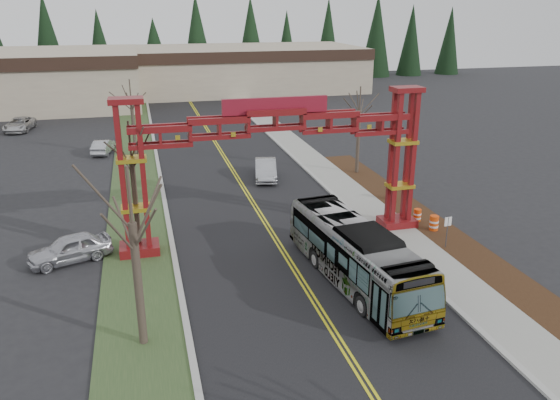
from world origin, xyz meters
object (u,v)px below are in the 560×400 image
object	(u,v)px
parked_car_far_a	(103,147)
bare_tree_median_near	(132,224)
gateway_arch	(275,143)
bare_tree_median_mid	(131,157)
bare_tree_right_far	(360,111)
transit_bus	(356,254)
barrel_south	(434,224)
silver_sedan	(266,169)
street_sign	(448,226)
barrel_north	(390,194)
parked_car_far_b	(19,124)
bare_tree_median_far	(131,102)
parked_car_near_a	(70,248)
retail_building_east	(243,68)
barrel_mid	(417,216)

from	to	relation	value
parked_car_far_a	bare_tree_median_near	distance (m)	33.58
gateway_arch	bare_tree_median_mid	size ratio (longest dim) A/B	2.39
bare_tree_median_mid	bare_tree_right_far	bearing A→B (deg)	32.11
transit_bus	barrel_south	distance (m)	8.88
silver_sedan	street_sign	xyz separation A→B (m)	(7.03, -15.99, 0.64)
street_sign	barrel_north	distance (m)	8.59
silver_sedan	gateway_arch	bearing A→B (deg)	-88.93
bare_tree_median_near	barrel_north	bearing A→B (deg)	37.93
parked_car_far_b	bare_tree_median_far	size ratio (longest dim) A/B	0.75
barrel_north	barrel_south	bearing A→B (deg)	-88.72
transit_bus	bare_tree_median_far	world-z (taller)	bare_tree_median_far
parked_car_near_a	bare_tree_right_far	size ratio (longest dim) A/B	0.61
retail_building_east	barrel_north	world-z (taller)	retail_building_east
barrel_south	silver_sedan	bearing A→B (deg)	119.61
retail_building_east	street_sign	world-z (taller)	retail_building_east
parked_car_far_b	bare_tree_median_far	bearing A→B (deg)	-41.97
gateway_arch	barrel_south	xyz separation A→B (m)	(9.89, -1.27, -5.46)
parked_car_far_b	barrel_mid	distance (m)	47.32
bare_tree_right_far	barrel_mid	size ratio (longest dim) A/B	7.88
parked_car_far_a	gateway_arch	bearing A→B (deg)	125.95
gateway_arch	transit_bus	distance (m)	8.06
bare_tree_median_far	barrel_north	size ratio (longest dim) A/B	7.49
barrel_north	transit_bus	bearing A→B (deg)	-123.12
parked_car_near_a	barrel_mid	distance (m)	21.35
parked_car_near_a	bare_tree_right_far	world-z (taller)	bare_tree_right_far
parked_car_far_b	barrel_south	distance (m)	48.77
transit_bus	barrel_mid	size ratio (longest dim) A/B	12.24
parked_car_near_a	street_sign	world-z (taller)	street_sign
bare_tree_median_mid	retail_building_east	bearing A→B (deg)	73.70
retail_building_east	silver_sedan	world-z (taller)	retail_building_east
parked_car_near_a	barrel_north	bearing A→B (deg)	82.52
gateway_arch	parked_car_far_b	size ratio (longest dim) A/B	3.40
transit_bus	barrel_mid	bearing A→B (deg)	37.04
transit_bus	bare_tree_median_mid	distance (m)	13.14
retail_building_east	bare_tree_right_far	distance (m)	50.27
silver_sedan	street_sign	distance (m)	17.48
street_sign	parked_car_far_a	bearing A→B (deg)	126.09
parked_car_near_a	barrel_mid	bearing A→B (deg)	71.08
barrel_mid	barrel_north	xyz separation A→B (m)	(0.13, 4.37, 0.02)
retail_building_east	parked_car_far_a	xyz separation A→B (m)	(-21.00, -37.94, -2.84)
bare_tree_right_far	retail_building_east	bearing A→B (deg)	90.00
parked_car_far_a	parked_car_far_b	bearing A→B (deg)	-41.75
parked_car_far_a	barrel_south	xyz separation A→B (m)	(20.89, -25.29, -0.14)
parked_car_far_b	barrel_south	size ratio (longest dim) A/B	5.09
bare_tree_median_near	gateway_arch	bearing A→B (deg)	48.65
bare_tree_median_near	barrel_south	world-z (taller)	bare_tree_median_near
silver_sedan	bare_tree_median_near	bearing A→B (deg)	-104.24
bare_tree_median_mid	barrel_mid	bearing A→B (deg)	-0.13
barrel_north	bare_tree_median_near	bearing A→B (deg)	-142.07
transit_bus	parked_car_far_b	xyz separation A→B (m)	(-23.19, 43.03, -0.83)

